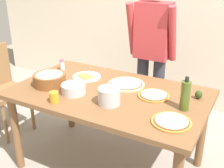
{
  "coord_description": "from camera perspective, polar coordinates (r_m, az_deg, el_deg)",
  "views": [
    {
      "loc": [
        1.04,
        -1.86,
        1.76
      ],
      "look_at": [
        0.0,
        0.05,
        0.81
      ],
      "focal_mm": 45.54,
      "sensor_mm": 36.0,
      "label": 1
    }
  ],
  "objects": [
    {
      "name": "plate_with_slice",
      "position": [
        2.64,
        -5.16,
        1.49
      ],
      "size": [
        0.26,
        0.26,
        0.02
      ],
      "color": "white",
      "rests_on": "dining_table"
    },
    {
      "name": "salt_shaker",
      "position": [
        2.84,
        -9.97,
        3.79
      ],
      "size": [
        0.04,
        0.04,
        0.11
      ],
      "color": "white",
      "rests_on": "dining_table"
    },
    {
      "name": "pizza_second_cooked",
      "position": [
        1.95,
        11.84,
        -7.39
      ],
      "size": [
        0.27,
        0.27,
        0.02
      ],
      "color": "#C67A33",
      "rests_on": "dining_table"
    },
    {
      "name": "dining_table",
      "position": [
        2.39,
        -0.57,
        -3.52
      ],
      "size": [
        1.6,
        0.96,
        0.76
      ],
      "color": "brown",
      "rests_on": "ground"
    },
    {
      "name": "chair_wooden_left",
      "position": [
        3.25,
        -21.3,
        -0.16
      ],
      "size": [
        0.46,
        0.46,
        0.95
      ],
      "color": "brown",
      "rests_on": "ground"
    },
    {
      "name": "pizza_cooked_on_tray",
      "position": [
        2.29,
        8.37,
        -2.27
      ],
      "size": [
        0.25,
        0.25,
        0.02
      ],
      "color": "#C67A33",
      "rests_on": "dining_table"
    },
    {
      "name": "pizza_raw_on_board",
      "position": [
        2.48,
        2.86,
        0.02
      ],
      "size": [
        0.32,
        0.32,
        0.02
      ],
      "color": "beige",
      "rests_on": "dining_table"
    },
    {
      "name": "cup_orange",
      "position": [
        2.2,
        -11.54,
        -2.61
      ],
      "size": [
        0.07,
        0.07,
        0.08
      ],
      "primitive_type": "cylinder",
      "color": "orange",
      "rests_on": "dining_table"
    },
    {
      "name": "ground",
      "position": [
        2.76,
        -0.51,
        -16.0
      ],
      "size": [
        8.0,
        8.0,
        0.0
      ],
      "primitive_type": "plane",
      "color": "gray"
    },
    {
      "name": "wall_back",
      "position": [
        3.64,
        12.17,
        15.83
      ],
      "size": [
        5.6,
        0.1,
        2.6
      ],
      "primitive_type": "cube",
      "color": "beige",
      "rests_on": "ground"
    },
    {
      "name": "popcorn_bowl",
      "position": [
        2.51,
        -12.43,
        1.12
      ],
      "size": [
        0.28,
        0.28,
        0.11
      ],
      "color": "brown",
      "rests_on": "dining_table"
    },
    {
      "name": "person_cook",
      "position": [
        2.9,
        8.03,
        6.96
      ],
      "size": [
        0.49,
        0.25,
        1.62
      ],
      "color": "#2D2D38",
      "rests_on": "ground"
    },
    {
      "name": "steel_pot",
      "position": [
        2.13,
        -0.58,
        -2.4
      ],
      "size": [
        0.17,
        0.17,
        0.13
      ],
      "color": "#B7B7BC",
      "rests_on": "dining_table"
    },
    {
      "name": "olive_oil_bottle",
      "position": [
        2.09,
        14.48,
        -2.23
      ],
      "size": [
        0.07,
        0.07,
        0.26
      ],
      "color": "#47561E",
      "rests_on": "dining_table"
    },
    {
      "name": "mixing_bowl_steel",
      "position": [
        2.33,
        -7.73,
        -0.96
      ],
      "size": [
        0.2,
        0.2,
        0.08
      ],
      "color": "#B7B7BC",
      "rests_on": "dining_table"
    },
    {
      "name": "avocado",
      "position": [
        2.32,
        17.0,
        -2.05
      ],
      "size": [
        0.06,
        0.06,
        0.07
      ],
      "primitive_type": "ellipsoid",
      "color": "#2D4219",
      "rests_on": "dining_table"
    }
  ]
}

